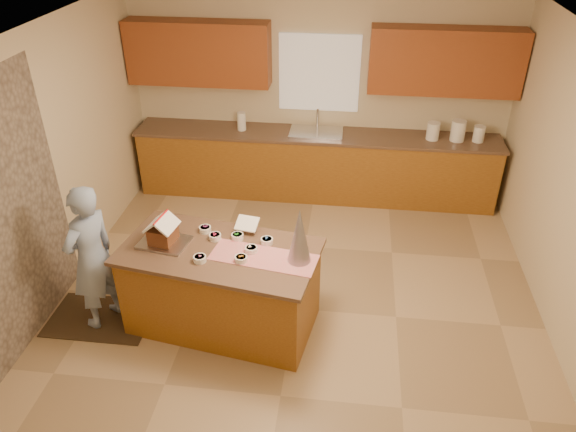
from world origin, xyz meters
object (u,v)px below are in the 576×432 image
object	(u,v)px
island_base	(222,289)
tinsel_tree	(299,236)
boy	(92,258)
gingerbread_house	(163,232)

from	to	relation	value
island_base	tinsel_tree	size ratio (longest dim) A/B	3.27
island_base	boy	world-z (taller)	boy
island_base	gingerbread_house	distance (m)	0.80
island_base	tinsel_tree	bearing A→B (deg)	3.67
boy	gingerbread_house	world-z (taller)	boy
island_base	gingerbread_house	bearing A→B (deg)	-174.81
island_base	tinsel_tree	distance (m)	1.05
gingerbread_house	boy	bearing A→B (deg)	-168.36
tinsel_tree	boy	size ratio (longest dim) A/B	0.35
tinsel_tree	boy	bearing A→B (deg)	-179.26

